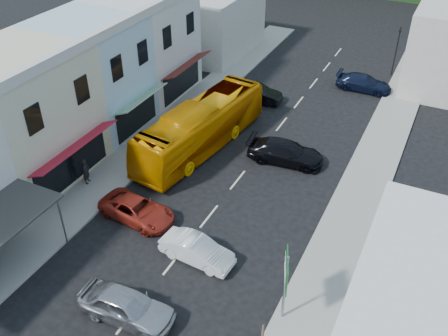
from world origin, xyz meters
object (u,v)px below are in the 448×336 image
Objects in this scene: bus at (201,128)px; car_white at (197,250)px; direction_sign at (285,289)px; traffic_signal at (396,51)px; car_red at (137,209)px; car_silver at (127,307)px; pedestrian_left at (86,171)px.

bus is 2.64× the size of car_white.
direction_sign is 29.87m from traffic_signal.
traffic_signal is at bearing -5.61° from car_white.
car_red is 1.04× the size of traffic_signal.
direction_sign is (10.03, -2.99, 1.29)m from car_red.
direction_sign reaches higher than car_red.
car_silver and car_white have the same top height.
traffic_signal is at bearing -12.19° from car_silver.
traffic_signal is (14.15, 25.48, 1.22)m from pedestrian_left.
bus reaches higher than pedestrian_left.
bus is at bearing 83.65° from traffic_signal.
car_red is 28.53m from traffic_signal.
car_silver is at bearing -143.61° from car_red.
car_white is at bearing -100.48° from car_red.
bus is 8.30m from pedestrian_left.
pedestrian_left reaches higher than car_white.
car_silver is 33.51m from traffic_signal.
car_red is (-4.67, 1.38, 0.00)m from car_white.
car_silver is at bearing -175.16° from direction_sign.
direction_sign is (5.35, -1.60, 1.29)m from car_white.
direction_sign is (10.34, -11.39, 0.44)m from bus.
car_red is 2.71× the size of pedestrian_left.
car_white is at bearing -15.41° from car_silver.
car_white is (4.98, -9.78, -0.85)m from bus.
direction_sign reaches higher than pedestrian_left.
direction_sign is at bearing 112.58° from traffic_signal.
car_white is 5.74m from direction_sign.
bus is at bearing 111.53° from direction_sign.
bus reaches higher than car_red.
bus is 2.52× the size of car_red.
pedestrian_left is (-4.72, 1.40, 0.30)m from car_red.
pedestrian_left is 15.42m from direction_sign.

